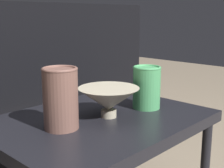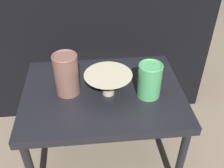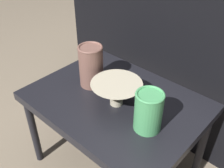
{
  "view_description": "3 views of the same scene",
  "coord_description": "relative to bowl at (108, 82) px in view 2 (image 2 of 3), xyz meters",
  "views": [
    {
      "loc": [
        -0.72,
        -0.75,
        0.81
      ],
      "look_at": [
        0.06,
        -0.01,
        0.57
      ],
      "focal_mm": 50.0,
      "sensor_mm": 36.0,
      "label": 1
    },
    {
      "loc": [
        -0.05,
        -0.95,
        1.22
      ],
      "look_at": [
        0.04,
        -0.04,
        0.52
      ],
      "focal_mm": 42.0,
      "sensor_mm": 36.0,
      "label": 2
    },
    {
      "loc": [
        0.59,
        -0.67,
        1.17
      ],
      "look_at": [
        -0.01,
        -0.01,
        0.53
      ],
      "focal_mm": 42.0,
      "sensor_mm": 36.0,
      "label": 3
    }
  ],
  "objects": [
    {
      "name": "ground_plane",
      "position": [
        -0.02,
        0.02,
        -0.52
      ],
      "size": [
        8.0,
        8.0,
        0.0
      ],
      "primitive_type": "plane",
      "color": "#7F705B"
    },
    {
      "name": "table",
      "position": [
        -0.02,
        0.02,
        -0.11
      ],
      "size": [
        0.74,
        0.56,
        0.46
      ],
      "color": "black",
      "rests_on": "ground_plane"
    },
    {
      "name": "couch_backdrop",
      "position": [
        -0.02,
        0.63,
        -0.09
      ],
      "size": [
        1.33,
        0.5,
        0.86
      ],
      "color": "black",
      "rests_on": "ground_plane"
    },
    {
      "name": "bowl",
      "position": [
        0.0,
        0.0,
        0.0
      ],
      "size": [
        0.21,
        0.21,
        0.11
      ],
      "color": "#B2A88E",
      "rests_on": "table"
    },
    {
      "name": "vase_textured_left",
      "position": [
        -0.18,
        0.03,
        0.04
      ],
      "size": [
        0.11,
        0.11,
        0.2
      ],
      "color": "brown",
      "rests_on": "table"
    },
    {
      "name": "vase_colorful_right",
      "position": [
        0.18,
        -0.03,
        0.02
      ],
      "size": [
        0.11,
        0.11,
        0.16
      ],
      "color": "#47995B",
      "rests_on": "table"
    }
  ]
}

